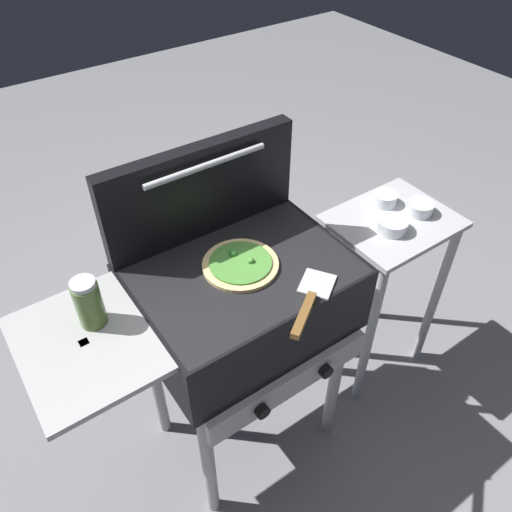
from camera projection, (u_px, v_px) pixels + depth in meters
ground_plane at (246, 427)px, 2.08m from camera, size 8.00×8.00×0.00m
grill at (240, 304)px, 1.57m from camera, size 0.96×0.53×0.90m
grill_lid_open at (201, 190)px, 1.51m from camera, size 0.63×0.08×0.30m
pizza_veggie at (240, 264)px, 1.48m from camera, size 0.22×0.22×0.03m
sauce_jar at (89, 303)px, 1.28m from camera, size 0.07×0.07×0.15m
spatula at (310, 302)px, 1.37m from camera, size 0.25×0.19×0.02m
prep_table at (383, 265)px, 1.99m from camera, size 0.44×0.36×0.79m
topping_bowl_near at (392, 226)px, 1.77m from camera, size 0.11×0.11×0.04m
topping_bowl_far at (420, 208)px, 1.85m from camera, size 0.10×0.10×0.04m
topping_bowl_middle at (385, 199)px, 1.89m from camera, size 0.09×0.09×0.04m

